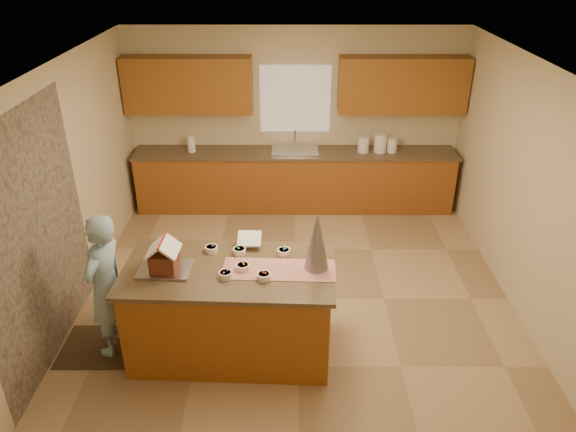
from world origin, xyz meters
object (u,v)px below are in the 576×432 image
at_px(tinsel_tree, 317,241).
at_px(island_base, 231,312).
at_px(boy, 106,286).
at_px(gingerbread_house, 164,258).

bearing_deg(tinsel_tree, island_base, -178.73).
relative_size(boy, gingerbread_house, 4.86).
height_order(island_base, tinsel_tree, tinsel_tree).
relative_size(island_base, gingerbread_house, 6.18).
height_order(tinsel_tree, boy, tinsel_tree).
bearing_deg(tinsel_tree, gingerbread_house, -178.10).
height_order(island_base, boy, boy).
bearing_deg(island_base, gingerbread_house, -174.81).
bearing_deg(gingerbread_house, island_base, 2.80).
distance_m(island_base, boy, 1.25).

